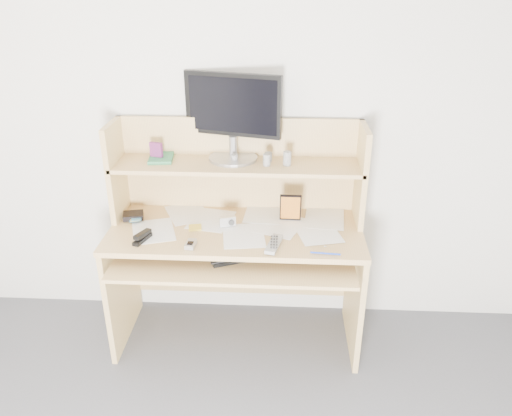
{
  "coord_description": "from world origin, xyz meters",
  "views": [
    {
      "loc": [
        0.24,
        -0.96,
        2.04
      ],
      "look_at": [
        0.12,
        1.43,
        0.9
      ],
      "focal_mm": 35.0,
      "sensor_mm": 36.0,
      "label": 1
    }
  ],
  "objects_px": {
    "monitor": "(233,114)",
    "desk": "(237,231)",
    "game_case": "(290,207)",
    "keyboard": "(246,253)",
    "tv_remote": "(274,244)"
  },
  "relations": [
    {
      "from": "monitor",
      "to": "keyboard",
      "type": "bearing_deg",
      "value": -60.69
    },
    {
      "from": "keyboard",
      "to": "tv_remote",
      "type": "height_order",
      "value": "tv_remote"
    },
    {
      "from": "desk",
      "to": "game_case",
      "type": "distance_m",
      "value": 0.34
    },
    {
      "from": "game_case",
      "to": "monitor",
      "type": "xyz_separation_m",
      "value": [
        -0.33,
        0.14,
        0.49
      ]
    },
    {
      "from": "desk",
      "to": "tv_remote",
      "type": "height_order",
      "value": "desk"
    },
    {
      "from": "keyboard",
      "to": "desk",
      "type": "bearing_deg",
      "value": 85.6
    },
    {
      "from": "desk",
      "to": "tv_remote",
      "type": "distance_m",
      "value": 0.35
    },
    {
      "from": "keyboard",
      "to": "monitor",
      "type": "bearing_deg",
      "value": 81.87
    },
    {
      "from": "keyboard",
      "to": "tv_remote",
      "type": "relative_size",
      "value": 2.21
    },
    {
      "from": "keyboard",
      "to": "game_case",
      "type": "distance_m",
      "value": 0.36
    },
    {
      "from": "desk",
      "to": "keyboard",
      "type": "relative_size",
      "value": 3.3
    },
    {
      "from": "monitor",
      "to": "desk",
      "type": "bearing_deg",
      "value": -65.45
    },
    {
      "from": "tv_remote",
      "to": "monitor",
      "type": "xyz_separation_m",
      "value": [
        -0.24,
        0.43,
        0.57
      ]
    },
    {
      "from": "game_case",
      "to": "monitor",
      "type": "bearing_deg",
      "value": 158.8
    },
    {
      "from": "desk",
      "to": "monitor",
      "type": "bearing_deg",
      "value": 100.03
    }
  ]
}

